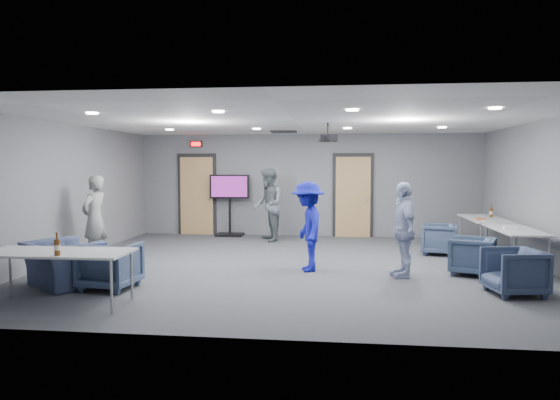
# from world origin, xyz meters

# --- Properties ---
(floor) EXTENTS (9.00, 9.00, 0.00)m
(floor) POSITION_xyz_m (0.00, 0.00, 0.00)
(floor) COLOR #33353A
(floor) RESTS_ON ground
(ceiling) EXTENTS (9.00, 9.00, 0.00)m
(ceiling) POSITION_xyz_m (0.00, 0.00, 2.70)
(ceiling) COLOR silver
(ceiling) RESTS_ON wall_back
(wall_back) EXTENTS (9.00, 0.02, 2.70)m
(wall_back) POSITION_xyz_m (0.00, 4.00, 1.35)
(wall_back) COLOR slate
(wall_back) RESTS_ON floor
(wall_front) EXTENTS (9.00, 0.02, 2.70)m
(wall_front) POSITION_xyz_m (0.00, -4.00, 1.35)
(wall_front) COLOR slate
(wall_front) RESTS_ON floor
(wall_left) EXTENTS (0.02, 8.00, 2.70)m
(wall_left) POSITION_xyz_m (-4.50, 0.00, 1.35)
(wall_left) COLOR slate
(wall_left) RESTS_ON floor
(wall_right) EXTENTS (0.02, 8.00, 2.70)m
(wall_right) POSITION_xyz_m (4.50, 0.00, 1.35)
(wall_right) COLOR slate
(wall_right) RESTS_ON floor
(door_left) EXTENTS (1.06, 0.17, 2.24)m
(door_left) POSITION_xyz_m (-3.00, 3.95, 1.07)
(door_left) COLOR black
(door_left) RESTS_ON wall_back
(door_right) EXTENTS (1.06, 0.17, 2.24)m
(door_right) POSITION_xyz_m (1.20, 3.95, 1.07)
(door_right) COLOR black
(door_right) RESTS_ON wall_back
(exit_sign) EXTENTS (0.32, 0.08, 0.16)m
(exit_sign) POSITION_xyz_m (-3.00, 3.93, 2.45)
(exit_sign) COLOR black
(exit_sign) RESTS_ON wall_back
(hvac_diffuser) EXTENTS (0.60, 0.60, 0.03)m
(hvac_diffuser) POSITION_xyz_m (-0.50, 2.80, 2.69)
(hvac_diffuser) COLOR black
(hvac_diffuser) RESTS_ON ceiling
(downlights) EXTENTS (6.18, 3.78, 0.02)m
(downlights) POSITION_xyz_m (0.00, 0.00, 2.68)
(downlights) COLOR white
(downlights) RESTS_ON ceiling
(person_a) EXTENTS (0.53, 0.69, 1.69)m
(person_a) POSITION_xyz_m (-3.90, -0.05, 0.84)
(person_a) COLOR gray
(person_a) RESTS_ON floor
(person_b) EXTENTS (0.93, 1.05, 1.81)m
(person_b) POSITION_xyz_m (-0.90, 2.95, 0.91)
(person_b) COLOR slate
(person_b) RESTS_ON floor
(person_c) EXTENTS (0.52, 0.98, 1.60)m
(person_c) POSITION_xyz_m (1.90, -0.72, 0.80)
(person_c) COLOR #AAB6DA
(person_c) RESTS_ON floor
(person_d) EXTENTS (0.80, 1.13, 1.60)m
(person_d) POSITION_xyz_m (0.27, -0.43, 0.80)
(person_d) COLOR #171C9A
(person_d) RESTS_ON floor
(chair_right_a) EXTENTS (0.85, 0.84, 0.65)m
(chair_right_a) POSITION_xyz_m (2.93, 1.52, 0.32)
(chair_right_a) COLOR #35425D
(chair_right_a) RESTS_ON floor
(chair_right_b) EXTENTS (0.93, 0.92, 0.65)m
(chair_right_b) POSITION_xyz_m (3.10, -0.43, 0.33)
(chair_right_b) COLOR #394963
(chair_right_b) RESTS_ON floor
(chair_right_c) EXTENTS (0.85, 0.83, 0.68)m
(chair_right_c) POSITION_xyz_m (3.35, -1.74, 0.34)
(chair_right_c) COLOR #333E59
(chair_right_c) RESTS_ON floor
(chair_front_a) EXTENTS (0.84, 0.86, 0.71)m
(chair_front_a) POSITION_xyz_m (-2.64, -2.06, 0.36)
(chair_front_a) COLOR #3D4C6A
(chair_front_a) RESTS_ON floor
(chair_front_b) EXTENTS (1.42, 1.39, 0.70)m
(chair_front_b) POSITION_xyz_m (-3.44, -2.00, 0.35)
(chair_front_b) COLOR #394362
(chair_front_b) RESTS_ON floor
(table_right_a) EXTENTS (0.76, 1.81, 0.73)m
(table_right_a) POSITION_xyz_m (4.00, 2.06, 0.69)
(table_right_a) COLOR #B3B5B8
(table_right_a) RESTS_ON floor
(table_right_b) EXTENTS (0.72, 1.72, 0.73)m
(table_right_b) POSITION_xyz_m (4.00, 0.16, 0.68)
(table_right_b) COLOR #B3B5B8
(table_right_b) RESTS_ON floor
(table_front_left) EXTENTS (1.97, 0.85, 0.73)m
(table_front_left) POSITION_xyz_m (-2.94, -3.00, 0.69)
(table_front_left) COLOR #B3B5B8
(table_front_left) RESTS_ON floor
(bottle_front) EXTENTS (0.08, 0.08, 0.30)m
(bottle_front) POSITION_xyz_m (-2.76, -3.29, 0.84)
(bottle_front) COLOR #5F3610
(bottle_front) RESTS_ON table_front_left
(bottle_right) EXTENTS (0.08, 0.08, 0.29)m
(bottle_right) POSITION_xyz_m (4.18, 2.22, 0.84)
(bottle_right) COLOR #5F3610
(bottle_right) RESTS_ON table_right_a
(snack_box) EXTENTS (0.19, 0.14, 0.04)m
(snack_box) POSITION_xyz_m (3.80, 1.66, 0.75)
(snack_box) COLOR #BB592E
(snack_box) RESTS_ON table_right_a
(wrapper) EXTENTS (0.24, 0.18, 0.05)m
(wrapper) POSITION_xyz_m (3.89, 0.12, 0.76)
(wrapper) COLOR white
(wrapper) RESTS_ON table_right_b
(tv_stand) EXTENTS (1.06, 0.51, 1.63)m
(tv_stand) POSITION_xyz_m (-2.05, 3.75, 0.92)
(tv_stand) COLOR black
(tv_stand) RESTS_ON floor
(projector) EXTENTS (0.39, 0.36, 0.36)m
(projector) POSITION_xyz_m (0.60, 0.45, 2.40)
(projector) COLOR black
(projector) RESTS_ON ceiling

